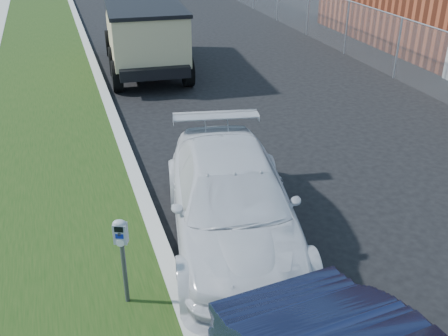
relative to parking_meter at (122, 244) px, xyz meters
name	(u,v)px	position (x,y,z in m)	size (l,w,h in m)	color
ground	(326,238)	(3.27, 0.64, -1.04)	(120.00, 120.00, 0.00)	black
chainlink_fence	(400,36)	(9.27, 7.64, 0.22)	(0.06, 30.06, 30.00)	slate
parking_meter	(122,244)	(0.00, 0.00, 0.00)	(0.21, 0.17, 1.27)	#3F4247
white_wagon	(230,201)	(1.81, 1.14, -0.36)	(1.90, 4.68, 1.36)	silver
dump_truck	(142,28)	(2.27, 11.19, 0.22)	(2.63, 5.84, 2.23)	black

